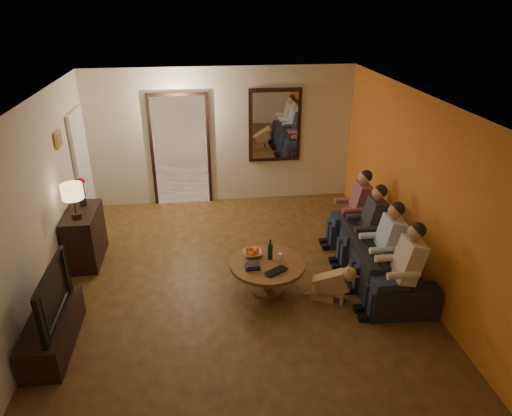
{
  "coord_description": "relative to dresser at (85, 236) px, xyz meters",
  "views": [
    {
      "loc": [
        -0.43,
        -5.42,
        3.77
      ],
      "look_at": [
        0.3,
        0.3,
        1.05
      ],
      "focal_mm": 32.0,
      "sensor_mm": 36.0,
      "label": 1
    }
  ],
  "objects": [
    {
      "name": "floor",
      "position": [
        2.25,
        -0.96,
        -0.42
      ],
      "size": [
        5.0,
        6.0,
        0.01
      ],
      "primitive_type": "cube",
      "color": "#482B13",
      "rests_on": "ground"
    },
    {
      "name": "ceiling",
      "position": [
        2.25,
        -0.96,
        2.18
      ],
      "size": [
        5.0,
        6.0,
        0.01
      ],
      "primitive_type": "cube",
      "color": "white",
      "rests_on": "back_wall"
    },
    {
      "name": "back_wall",
      "position": [
        2.25,
        2.04,
        0.88
      ],
      "size": [
        5.0,
        0.02,
        2.6
      ],
      "primitive_type": "cube",
      "color": "beige",
      "rests_on": "floor"
    },
    {
      "name": "front_wall",
      "position": [
        2.25,
        -3.96,
        0.88
      ],
      "size": [
        5.0,
        0.02,
        2.6
      ],
      "primitive_type": "cube",
      "color": "beige",
      "rests_on": "floor"
    },
    {
      "name": "left_wall",
      "position": [
        -0.25,
        -0.96,
        0.88
      ],
      "size": [
        0.02,
        6.0,
        2.6
      ],
      "primitive_type": "cube",
      "color": "beige",
      "rests_on": "floor"
    },
    {
      "name": "right_wall",
      "position": [
        4.75,
        -0.96,
        0.88
      ],
      "size": [
        0.02,
        6.0,
        2.6
      ],
      "primitive_type": "cube",
      "color": "beige",
      "rests_on": "floor"
    },
    {
      "name": "orange_accent",
      "position": [
        4.74,
        -0.96,
        0.88
      ],
      "size": [
        0.01,
        6.0,
        2.6
      ],
      "primitive_type": "cube",
      "color": "orange",
      "rests_on": "right_wall"
    },
    {
      "name": "kitchen_doorway",
      "position": [
        1.45,
        2.02,
        0.63
      ],
      "size": [
        1.0,
        0.06,
        2.1
      ],
      "primitive_type": "cube",
      "color": "#FFE0A5",
      "rests_on": "floor"
    },
    {
      "name": "door_trim",
      "position": [
        1.45,
        2.01,
        0.63
      ],
      "size": [
        1.12,
        0.04,
        2.22
      ],
      "primitive_type": "cube",
      "color": "black",
      "rests_on": "floor"
    },
    {
      "name": "fridge_glimpse",
      "position": [
        1.7,
        2.02,
        0.48
      ],
      "size": [
        0.45,
        0.03,
        1.7
      ],
      "primitive_type": "cube",
      "color": "silver",
      "rests_on": "floor"
    },
    {
      "name": "mirror_frame",
      "position": [
        3.25,
        2.0,
        1.08
      ],
      "size": [
        1.0,
        0.05,
        1.4
      ],
      "primitive_type": "cube",
      "color": "black",
      "rests_on": "back_wall"
    },
    {
      "name": "mirror_glass",
      "position": [
        3.25,
        1.97,
        1.08
      ],
      "size": [
        0.86,
        0.02,
        1.26
      ],
      "primitive_type": "cube",
      "color": "white",
      "rests_on": "back_wall"
    },
    {
      "name": "white_door",
      "position": [
        -0.21,
        1.34,
        0.6
      ],
      "size": [
        0.06,
        0.85,
        2.04
      ],
      "primitive_type": "cube",
      "color": "white",
      "rests_on": "floor"
    },
    {
      "name": "framed_art",
      "position": [
        -0.22,
        0.34,
        1.43
      ],
      "size": [
        0.03,
        0.28,
        0.24
      ],
      "primitive_type": "cube",
      "color": "#B28C33",
      "rests_on": "left_wall"
    },
    {
      "name": "art_canvas",
      "position": [
        -0.21,
        0.34,
        1.43
      ],
      "size": [
        0.01,
        0.22,
        0.18
      ],
      "primitive_type": "cube",
      "color": "brown",
      "rests_on": "left_wall"
    },
    {
      "name": "dresser",
      "position": [
        0.0,
        0.0,
        0.0
      ],
      "size": [
        0.45,
        0.94,
        0.83
      ],
      "primitive_type": "cube",
      "color": "black",
      "rests_on": "floor"
    },
    {
      "name": "table_lamp",
      "position": [
        0.0,
        -0.22,
        0.69
      ],
      "size": [
        0.3,
        0.3,
        0.54
      ],
      "primitive_type": null,
      "color": "beige",
      "rests_on": "dresser"
    },
    {
      "name": "flower_vase",
      "position": [
        0.0,
        0.22,
        0.64
      ],
      "size": [
        0.14,
        0.14,
        0.44
      ],
      "primitive_type": null,
      "color": "#B8132B",
      "rests_on": "dresser"
    },
    {
      "name": "tv_stand",
      "position": [
        0.0,
        -1.94,
        -0.21
      ],
      "size": [
        0.45,
        1.23,
        0.41
      ],
      "primitive_type": "cube",
      "color": "black",
      "rests_on": "floor"
    },
    {
      "name": "tv",
      "position": [
        0.0,
        -1.94,
        0.31
      ],
      "size": [
        1.1,
        0.14,
        0.63
      ],
      "primitive_type": "imported",
      "rotation": [
        0.0,
        0.0,
        1.57
      ],
      "color": "black",
      "rests_on": "tv_stand"
    },
    {
      "name": "sofa",
      "position": [
        4.33,
        -0.96,
        -0.09
      ],
      "size": [
        2.28,
        1.0,
        0.65
      ],
      "primitive_type": "imported",
      "rotation": [
        0.0,
        0.0,
        1.51
      ],
      "color": "black",
      "rests_on": "floor"
    },
    {
      "name": "person_a",
      "position": [
        4.23,
        -1.86,
        0.18
      ],
      "size": [
        0.6,
        0.4,
        1.2
      ],
      "primitive_type": null,
      "color": "tan",
      "rests_on": "sofa"
    },
    {
      "name": "person_b",
      "position": [
        4.23,
        -1.26,
        0.18
      ],
      "size": [
        0.6,
        0.4,
        1.2
      ],
      "primitive_type": null,
      "color": "tan",
      "rests_on": "sofa"
    },
    {
      "name": "person_c",
      "position": [
        4.23,
        -0.66,
        0.18
      ],
      "size": [
        0.6,
        0.4,
        1.2
      ],
      "primitive_type": null,
      "color": "tan",
      "rests_on": "sofa"
    },
    {
      "name": "person_d",
      "position": [
        4.23,
        -0.06,
        0.18
      ],
      "size": [
        0.6,
        0.4,
        1.2
      ],
      "primitive_type": null,
      "color": "tan",
      "rests_on": "sofa"
    },
    {
      "name": "dog",
      "position": [
        3.46,
        -1.48,
        -0.14
      ],
      "size": [
        0.61,
        0.42,
        0.56
      ],
      "primitive_type": null,
      "rotation": [
        0.0,
        0.0,
        -0.36
      ],
      "color": "#AB794F",
      "rests_on": "floor"
    },
    {
      "name": "coffee_table",
      "position": [
        2.65,
        -1.16,
        -0.19
      ],
      "size": [
        1.03,
        1.03,
        0.45
      ],
      "primitive_type": "cylinder",
      "rotation": [
        0.0,
        0.0,
        0.01
      ],
      "color": "brown",
      "rests_on": "floor"
    },
    {
      "name": "bowl",
      "position": [
        2.47,
        -0.94,
        0.07
      ],
      "size": [
        0.26,
        0.26,
        0.06
      ],
      "primitive_type": "imported",
      "color": "white",
      "rests_on": "coffee_table"
    },
    {
      "name": "oranges",
      "position": [
        2.47,
        -0.94,
        0.13
      ],
      "size": [
        0.2,
        0.2,
        0.08
      ],
      "primitive_type": null,
      "color": "orange",
      "rests_on": "bowl"
    },
    {
      "name": "wine_bottle",
      "position": [
        2.7,
        -1.06,
        0.19
      ],
      "size": [
        0.07,
        0.07,
        0.31
      ],
      "primitive_type": null,
      "color": "black",
      "rests_on": "coffee_table"
    },
    {
      "name": "wine_glass",
      "position": [
        2.83,
        -1.11,
        0.08
      ],
      "size": [
        0.06,
        0.06,
        0.1
      ],
      "primitive_type": "cylinder",
      "color": "silver",
      "rests_on": "coffee_table"
    },
    {
      "name": "book_stack",
      "position": [
        2.43,
        -1.26,
        0.07
      ],
      "size": [
        0.2,
        0.15,
        0.07
      ],
      "primitive_type": null,
      "color": "black",
      "rests_on": "coffee_table"
    },
    {
      "name": "laptop",
      "position": [
        2.75,
        -1.44,
        0.05
      ],
      "size": [
        0.39,
        0.35,
        0.03
      ],
      "primitive_type": "imported",
      "rotation": [
        0.0,
        0.0,
        0.56
      ],
      "color": "black",
      "rests_on": "coffee_table"
    }
  ]
}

